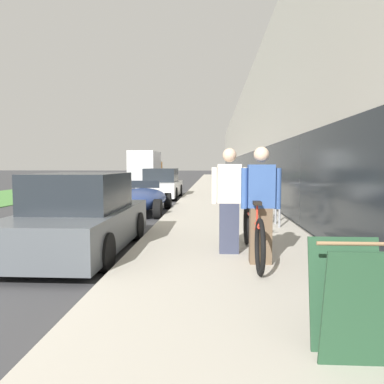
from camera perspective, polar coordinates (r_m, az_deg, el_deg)
sidewalk_slab at (r=24.56m, az=3.91°, el=0.50°), size 3.48×70.00×0.15m
storefront_facade at (r=33.32m, az=15.60°, el=7.17°), size 10.01×70.00×6.98m
lawn_strip at (r=30.46m, az=-17.18°, el=0.91°), size 5.14×70.00×0.03m
tandem_bicycle at (r=6.04m, az=9.16°, el=-6.04°), size 0.52×2.74×0.96m
person_rider at (r=5.65m, az=10.44°, el=-1.99°), size 0.59×0.23×1.74m
person_bystander at (r=6.25m, az=5.69°, el=-1.31°), size 0.59×0.23×1.74m
bike_rack_hoop at (r=9.28m, az=12.92°, el=-1.88°), size 0.05×0.60×0.84m
cruiser_bike_nearest at (r=10.09m, az=10.68°, el=-2.05°), size 0.52×1.82×0.94m
cruiser_bike_middle at (r=12.48m, az=8.94°, el=-0.96°), size 0.52×1.77×0.88m
sandwich_board_sign at (r=3.16m, az=23.37°, el=-14.95°), size 0.56×0.56×0.90m
parked_sedan_curbside at (r=7.17m, az=-16.56°, el=-3.72°), size 1.77×4.03×1.46m
vintage_roadster_curbside at (r=12.65m, az=-8.05°, el=-1.10°), size 1.84×4.38×1.08m
parked_sedan_far at (r=18.40m, az=-4.69°, el=1.11°), size 1.80×4.28×1.46m
moving_truck at (r=36.29m, az=-7.01°, el=3.85°), size 2.44×6.64×2.92m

